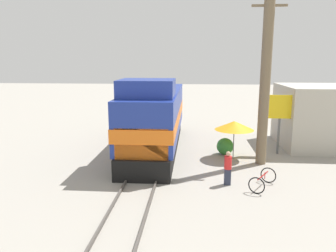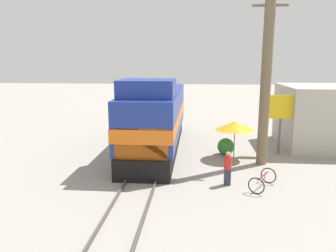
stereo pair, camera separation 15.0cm
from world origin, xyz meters
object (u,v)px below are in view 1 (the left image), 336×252
(utility_pole, at_px, (265,77))
(billboard_sign, at_px, (280,110))
(vendor_umbrella, at_px, (234,125))
(person_bystander, at_px, (228,167))
(bicycle, at_px, (263,180))
(locomotive, at_px, (155,119))

(utility_pole, bearing_deg, billboard_sign, 55.45)
(vendor_umbrella, height_order, billboard_sign, billboard_sign)
(person_bystander, height_order, bicycle, person_bystander)
(billboard_sign, xyz_separation_m, person_bystander, (-3.59, -5.42, -1.89))
(bicycle, bearing_deg, vendor_umbrella, -49.79)
(vendor_umbrella, relative_size, person_bystander, 1.41)
(billboard_sign, relative_size, person_bystander, 2.27)
(locomotive, distance_m, billboard_sign, 7.65)
(person_bystander, bearing_deg, billboard_sign, 56.48)
(vendor_umbrella, bearing_deg, person_bystander, -100.07)
(billboard_sign, bearing_deg, vendor_umbrella, -157.81)
(locomotive, xyz_separation_m, billboard_sign, (7.62, -0.09, 0.70))
(locomotive, relative_size, vendor_umbrella, 5.33)
(utility_pole, height_order, bicycle, utility_pole)
(person_bystander, xyz_separation_m, bicycle, (1.54, -0.28, -0.48))
(locomotive, xyz_separation_m, bicycle, (5.57, -5.78, -1.66))
(vendor_umbrella, relative_size, billboard_sign, 0.62)
(vendor_umbrella, relative_size, bicycle, 1.27)
(person_bystander, relative_size, bicycle, 0.90)
(billboard_sign, distance_m, person_bystander, 6.77)
(locomotive, relative_size, billboard_sign, 3.32)
(utility_pole, height_order, person_bystander, utility_pole)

